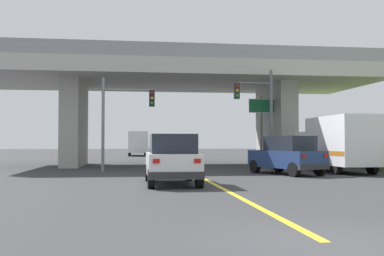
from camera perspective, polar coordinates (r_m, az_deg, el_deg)
name	(u,v)px	position (r m, az deg, el deg)	size (l,w,h in m)	color
ground	(178,165)	(33.48, -1.79, -4.70)	(160.00, 160.00, 0.00)	#353538
overpass_bridge	(178,88)	(33.67, -1.78, 5.07)	(28.27, 10.88, 7.92)	#B7B5AD
lane_divider_stripe	(210,182)	(19.40, 2.33, -6.82)	(0.20, 23.29, 0.01)	yellow
suv_lead	(172,159)	(18.31, -2.53, -3.95)	(2.04, 4.38, 2.02)	silver
suv_crossing	(287,155)	(24.47, 11.86, -3.37)	(3.24, 4.83, 2.02)	navy
box_truck	(337,143)	(27.15, 17.79, -1.83)	(2.33, 7.18, 3.13)	silver
sedan_oncoming	(160,149)	(42.66, -4.06, -2.70)	(1.96, 4.32, 2.02)	#2D4C33
traffic_signal_nearside	(260,108)	(27.67, 8.51, 2.49)	(2.37, 0.36, 6.09)	#56595E
traffic_signal_farside	(121,112)	(26.85, -8.92, 1.99)	(3.08, 0.36, 5.47)	slate
highway_sign	(261,114)	(33.05, 8.73, 1.76)	(1.88, 0.17, 4.98)	#56595E
semi_truck_distant	(138,143)	(56.65, -6.82, -1.89)	(2.33, 6.85, 2.97)	silver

